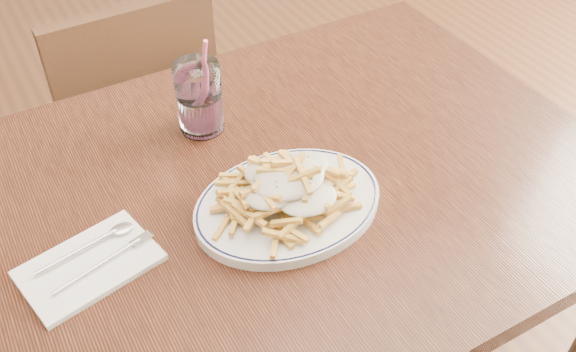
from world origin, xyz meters
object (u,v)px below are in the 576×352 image
table (256,223)px  loaded_fries (288,184)px  fries_plate (288,204)px  water_glass (200,101)px  chair_far (136,121)px

table → loaded_fries: size_ratio=5.60×
fries_plate → water_glass: 0.26m
table → water_glass: water_glass is taller
fries_plate → loaded_fries: size_ratio=1.67×
loaded_fries → water_glass: (-0.03, 0.26, 0.00)m
loaded_fries → water_glass: water_glass is taller
table → loaded_fries: 0.15m
fries_plate → table: bearing=110.6°
table → loaded_fries: loaded_fries is taller
chair_far → fries_plate: chair_far is taller
chair_far → water_glass: size_ratio=4.65×
chair_far → fries_plate: (0.04, -0.71, 0.29)m
fries_plate → chair_far: bearing=93.6°
table → chair_far: 0.68m
table → fries_plate: fries_plate is taller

